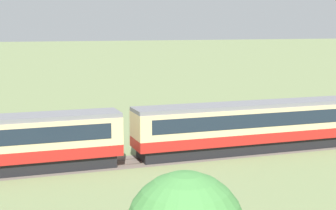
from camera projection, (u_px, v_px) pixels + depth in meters
The scene contains 2 objects.
passenger_train at pixel (130, 133), 37.88m from camera, with size 91.19×2.97×3.94m.
railway_track at pixel (171, 158), 39.26m from camera, with size 137.38×3.60×0.04m.
Camera 1 is at (-33.58, -34.85, 10.04)m, focal length 55.00 mm.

